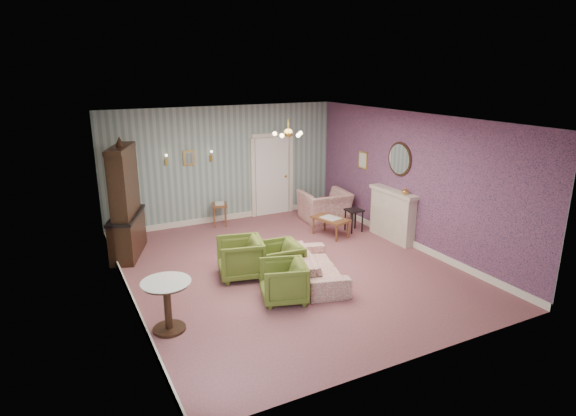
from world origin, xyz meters
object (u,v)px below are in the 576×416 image
sofa_chintz (317,261)px  side_table_black (354,220)px  olive_chair_c (240,256)px  dresser (124,199)px  fireplace (392,215)px  pedestal_table (168,306)px  olive_chair_a (283,280)px  olive_chair_b (279,260)px  coffee_table (330,227)px  wingback_chair (325,201)px

sofa_chintz → side_table_black: 2.92m
olive_chair_c → dresser: 2.80m
olive_chair_c → sofa_chintz: bearing=71.1°
fireplace → pedestal_table: fireplace is taller
dresser → pedestal_table: size_ratio=3.03×
olive_chair_a → dresser: bearing=-132.2°
dresser → olive_chair_b: bearing=-27.0°
olive_chair_c → olive_chair_b: bearing=64.9°
dresser → pedestal_table: bearing=-68.3°
coffee_table → wingback_chair: bearing=64.8°
olive_chair_c → pedestal_table: olive_chair_c is taller
olive_chair_b → pedestal_table: 2.40m
olive_chair_a → sofa_chintz: size_ratio=0.41×
side_table_black → pedestal_table: (-5.05, -2.49, 0.13)m
olive_chair_a → side_table_black: bearing=145.2°
side_table_black → pedestal_table: pedestal_table is taller
coffee_table → dresser: bearing=167.9°
fireplace → dresser: bearing=162.3°
pedestal_table → wingback_chair: bearing=35.9°
olive_chair_b → olive_chair_a: bearing=-16.4°
wingback_chair → coffee_table: wingback_chair is taller
wingback_chair → dresser: size_ratio=0.48×
olive_chair_c → fireplace: bearing=108.5°
olive_chair_b → wingback_chair: (2.64, 2.69, 0.12)m
wingback_chair → fireplace: fireplace is taller
coffee_table → side_table_black: size_ratio=1.59×
olive_chair_c → side_table_black: bearing=122.8°
wingback_chair → coffee_table: 1.22m
side_table_black → coffee_table: bearing=-177.8°
dresser → olive_chair_c: bearing=-29.8°
fireplace → coffee_table: 1.44m
olive_chair_c → fireplace: 3.86m
pedestal_table → olive_chair_b: bearing=20.6°
olive_chair_b → pedestal_table: size_ratio=0.98×
olive_chair_c → wingback_chair: 3.91m
sofa_chintz → dresser: size_ratio=0.76×
olive_chair_b → olive_chair_c: 0.74m
wingback_chair → side_table_black: bearing=104.1°
fireplace → side_table_black: size_ratio=2.56×
sofa_chintz → side_table_black: sofa_chintz is taller
olive_chair_c → fireplace: size_ratio=0.59×
wingback_chair → dresser: (-4.89, -0.13, 0.71)m
olive_chair_a → coffee_table: size_ratio=0.87×
olive_chair_c → side_table_black: 3.59m
dresser → fireplace: bearing=3.9°
sofa_chintz → dresser: (-2.89, 2.87, 0.86)m
dresser → coffee_table: (4.38, -0.94, -1.00)m
sofa_chintz → dresser: 4.16m
olive_chair_b → sofa_chintz: bearing=68.5°
dresser → pedestal_table: (0.00, -3.40, -0.82)m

